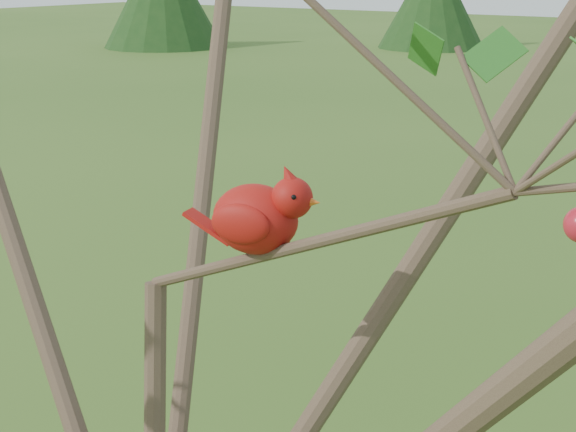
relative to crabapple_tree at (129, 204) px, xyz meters
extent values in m
ellipsoid|color=#AF190F|center=(0.14, 0.11, -0.02)|extent=(0.14, 0.12, 0.10)
sphere|color=#AF190F|center=(0.19, 0.12, 0.01)|extent=(0.07, 0.07, 0.06)
cone|color=#AF190F|center=(0.19, 0.12, 0.04)|extent=(0.05, 0.04, 0.04)
cone|color=#D85914|center=(0.22, 0.13, 0.01)|extent=(0.03, 0.03, 0.02)
ellipsoid|color=black|center=(0.21, 0.12, 0.01)|extent=(0.02, 0.03, 0.03)
cube|color=#AF190F|center=(0.07, 0.09, -0.04)|extent=(0.08, 0.04, 0.04)
ellipsoid|color=#AF190F|center=(0.13, 0.14, -0.02)|extent=(0.09, 0.05, 0.06)
ellipsoid|color=#AF190F|center=(0.14, 0.07, -0.02)|extent=(0.09, 0.05, 0.06)
cylinder|color=#3B2920|center=(-10.64, 23.15, -0.79)|extent=(0.40, 0.40, 2.67)
camera|label=1|loc=(0.86, -0.85, 0.33)|focal=55.00mm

